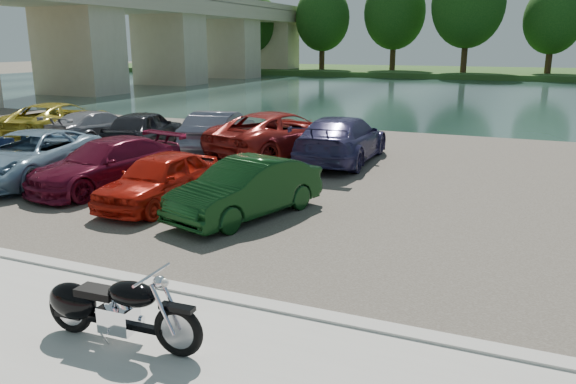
% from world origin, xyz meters
% --- Properties ---
extents(ground, '(200.00, 200.00, 0.00)m').
position_xyz_m(ground, '(0.00, 0.00, 0.00)').
color(ground, '#595447').
rests_on(ground, ground).
extents(kerb, '(60.00, 0.30, 0.14)m').
position_xyz_m(kerb, '(0.00, 2.00, 0.07)').
color(kerb, '#B9B7AE').
rests_on(kerb, ground).
extents(parking_lot, '(60.00, 18.00, 0.04)m').
position_xyz_m(parking_lot, '(0.00, 11.00, 0.02)').
color(parking_lot, '#474139').
rests_on(parking_lot, ground).
extents(river, '(120.00, 40.00, 0.00)m').
position_xyz_m(river, '(0.00, 40.00, 0.00)').
color(river, '#1B312E').
rests_on(river, ground).
extents(far_bank, '(120.00, 24.00, 0.60)m').
position_xyz_m(far_bank, '(0.00, 72.00, 0.30)').
color(far_bank, '#284A1A').
rests_on(far_bank, ground).
extents(bridge, '(7.00, 56.00, 8.55)m').
position_xyz_m(bridge, '(-28.00, 41.02, 5.52)').
color(bridge, tan).
rests_on(bridge, ground).
extents(far_trees, '(70.25, 10.68, 12.52)m').
position_xyz_m(far_trees, '(4.36, 65.79, 7.49)').
color(far_trees, '#3C2A16').
rests_on(far_trees, far_bank).
extents(motorcycle, '(2.33, 0.75, 1.05)m').
position_xyz_m(motorcycle, '(-0.23, 0.31, 0.56)').
color(motorcycle, black).
rests_on(motorcycle, promenade).
extents(car_2, '(3.19, 5.35, 1.39)m').
position_xyz_m(car_2, '(-8.47, 6.68, 0.74)').
color(car_2, '#7998B0').
rests_on(car_2, parking_lot).
extents(car_3, '(2.69, 4.80, 1.31)m').
position_xyz_m(car_3, '(-5.83, 6.88, 0.70)').
color(car_3, maroon).
rests_on(car_3, parking_lot).
extents(car_4, '(1.58, 3.78, 1.28)m').
position_xyz_m(car_4, '(-3.54, 6.07, 0.68)').
color(car_4, '#B2170B').
rests_on(car_4, parking_lot).
extents(car_5, '(2.43, 4.17, 1.30)m').
position_xyz_m(car_5, '(-1.17, 6.01, 0.69)').
color(car_5, black).
rests_on(car_5, parking_lot).
extents(car_6, '(3.17, 5.61, 1.48)m').
position_xyz_m(car_6, '(-13.32, 12.76, 0.78)').
color(car_6, '#AF9D28').
rests_on(car_6, parking_lot).
extents(car_7, '(2.06, 4.51, 1.28)m').
position_xyz_m(car_7, '(-11.03, 12.44, 0.68)').
color(car_7, gray).
rests_on(car_7, parking_lot).
extents(car_8, '(2.54, 4.54, 1.46)m').
position_xyz_m(car_8, '(-8.55, 12.11, 0.77)').
color(car_8, black).
rests_on(car_8, parking_lot).
extents(car_9, '(2.33, 4.62, 1.45)m').
position_xyz_m(car_9, '(-5.85, 12.94, 0.77)').
color(car_9, '#595A6A').
rests_on(car_9, parking_lot).
extents(car_10, '(4.07, 6.06, 1.54)m').
position_xyz_m(car_10, '(-3.39, 12.87, 0.81)').
color(car_10, maroon).
rests_on(car_10, parking_lot).
extents(car_11, '(2.28, 5.29, 1.52)m').
position_xyz_m(car_11, '(-1.08, 12.68, 0.80)').
color(car_11, navy).
rests_on(car_11, parking_lot).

